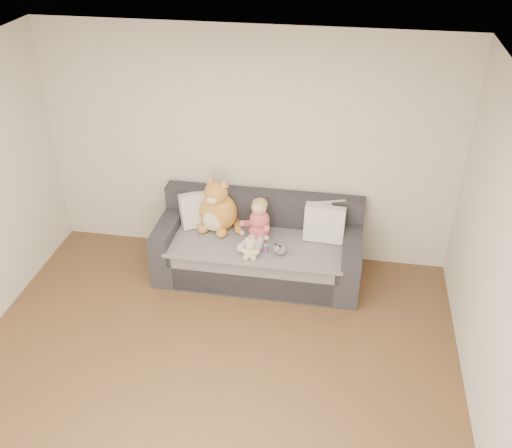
{
  "coord_description": "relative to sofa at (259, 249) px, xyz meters",
  "views": [
    {
      "loc": [
        1.04,
        -3.02,
        3.86
      ],
      "look_at": [
        0.2,
        1.87,
        0.75
      ],
      "focal_mm": 40.0,
      "sensor_mm": 36.0,
      "label": 1
    }
  ],
  "objects": [
    {
      "name": "sofa",
      "position": [
        0.0,
        0.0,
        0.0
      ],
      "size": [
        2.2,
        0.94,
        0.85
      ],
      "color": "#27272C",
      "rests_on": "ground"
    },
    {
      "name": "plush_cat",
      "position": [
        -0.47,
        0.1,
        0.4
      ],
      "size": [
        0.5,
        0.44,
        0.64
      ],
      "rotation": [
        0.0,
        0.0,
        -0.21
      ],
      "color": "#B87729",
      "rests_on": "sofa"
    },
    {
      "name": "teddy_bear",
      "position": [
        -0.02,
        -0.41,
        0.26
      ],
      "size": [
        0.19,
        0.14,
        0.24
      ],
      "rotation": [
        0.0,
        0.0,
        0.0
      ],
      "color": "beige",
      "rests_on": "sofa"
    },
    {
      "name": "room_shell",
      "position": [
        -0.2,
        -1.64,
        0.99
      ],
      "size": [
        5.0,
        5.0,
        5.0
      ],
      "color": "brown",
      "rests_on": "ground"
    },
    {
      "name": "plush_cow",
      "position": [
        0.27,
        -0.29,
        0.23
      ],
      "size": [
        0.13,
        0.19,
        0.15
      ],
      "rotation": [
        0.0,
        0.0,
        -0.4
      ],
      "color": "white",
      "rests_on": "sofa"
    },
    {
      "name": "cushion_right_back",
      "position": [
        0.69,
        0.22,
        0.35
      ],
      "size": [
        0.45,
        0.31,
        0.39
      ],
      "rotation": [
        0.0,
        0.0,
        0.32
      ],
      "color": "silver",
      "rests_on": "sofa"
    },
    {
      "name": "sippy_cup",
      "position": [
        0.12,
        -0.27,
        0.22
      ],
      "size": [
        0.09,
        0.06,
        0.1
      ],
      "rotation": [
        0.0,
        0.0,
        0.0
      ],
      "color": "#7E3592",
      "rests_on": "sofa"
    },
    {
      "name": "toddler",
      "position": [
        -0.0,
        -0.05,
        0.36
      ],
      "size": [
        0.33,
        0.49,
        0.48
      ],
      "rotation": [
        0.0,
        0.0,
        -0.2
      ],
      "color": "#D04E49",
      "rests_on": "sofa"
    },
    {
      "name": "cushion_left",
      "position": [
        -0.69,
        0.14,
        0.36
      ],
      "size": [
        0.46,
        0.38,
        0.4
      ],
      "rotation": [
        0.0,
        0.0,
        0.54
      ],
      "color": "silver",
      "rests_on": "sofa"
    },
    {
      "name": "cushion_right_front",
      "position": [
        0.69,
        0.07,
        0.36
      ],
      "size": [
        0.43,
        0.21,
        0.4
      ],
      "rotation": [
        0.0,
        0.0,
        -0.06
      ],
      "color": "silver",
      "rests_on": "sofa"
    }
  ]
}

